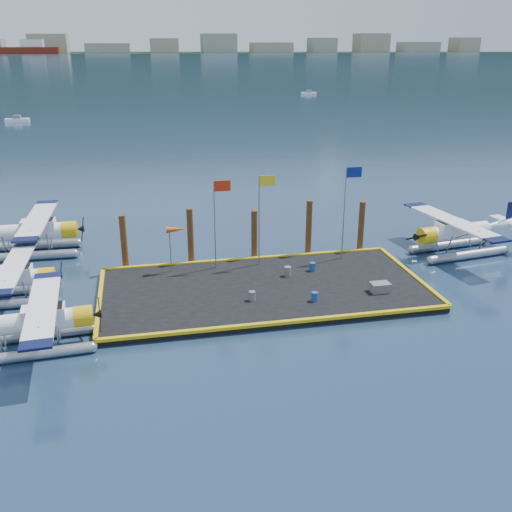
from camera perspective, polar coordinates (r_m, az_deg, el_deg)
The scene contains 22 objects.
ground at distance 35.96m, azimuth 0.79°, elevation -3.65°, with size 4000.00×4000.00×0.00m, color #183049.
dock at distance 35.88m, azimuth 0.79°, elevation -3.36°, with size 20.00×10.00×0.40m, color black.
dock_bumpers at distance 35.76m, azimuth 0.79°, elevation -2.94°, with size 20.25×10.25×0.18m, color gold, non-canonical shape.
far_backdrop at distance 1786.70m, azimuth -4.07°, elevation 20.34°, with size 3050.00×2050.00×810.00m.
seaplane_a at distance 31.04m, azimuth -21.04°, elevation -6.39°, with size 8.23×9.07×3.22m.
seaplane_b at distance 37.25m, azimuth -23.42°, elevation -2.32°, with size 7.84×8.63×3.08m.
seaplane_c at distance 44.87m, azimuth -21.37°, elevation 2.07°, with size 9.35×10.29×3.67m.
seaplane_d at distance 44.31m, azimuth 19.34°, elevation 2.05°, with size 9.22×10.14×3.58m.
drum_1 at distance 33.91m, azimuth 5.88°, elevation -4.06°, with size 0.40×0.40×0.56m, color navy.
drum_2 at distance 37.35m, azimuth 3.18°, elevation -1.53°, with size 0.45×0.45×0.64m, color slate.
drum_3 at distance 33.82m, azimuth -0.39°, elevation -4.01°, with size 0.40×0.40×0.57m, color slate.
drum_4 at distance 38.33m, azimuth 5.67°, elevation -1.07°, with size 0.40×0.40×0.57m, color navy.
crate at distance 35.78m, azimuth 12.29°, elevation -3.08°, with size 1.16×0.77×0.58m, color slate.
flagpole_red at distance 37.59m, azimuth -3.87°, elevation 4.53°, with size 1.14×0.08×6.00m.
flagpole_yellow at distance 38.06m, azimuth 0.61°, elevation 4.96°, with size 1.14×0.08×6.20m.
flagpole_blue at distance 39.69m, azimuth 9.14°, elevation 5.61°, with size 1.14×0.08×6.50m.
windsock at distance 37.68m, azimuth -7.95°, elevation 2.55°, with size 1.40×0.44×3.12m.
piling_0 at distance 39.54m, azimuth -13.06°, elevation 1.20°, with size 0.44×0.44×4.00m, color #482A14.
piling_1 at distance 39.61m, azimuth -6.56°, elevation 1.80°, with size 0.44×0.44×4.20m, color #482A14.
piling_2 at distance 40.29m, azimuth -0.17°, elevation 1.96°, with size 0.44×0.44×3.80m, color #482A14.
piling_3 at distance 41.16m, azimuth 5.30°, elevation 2.65°, with size 0.44×0.44×4.30m, color #482A14.
piling_4 at distance 42.51m, azimuth 10.46°, elevation 2.76°, with size 0.44×0.44×4.00m, color #482A14.
Camera 1 is at (-7.17, -32.01, 14.75)m, focal length 40.00 mm.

